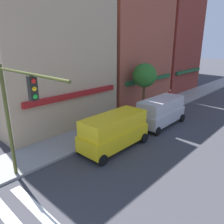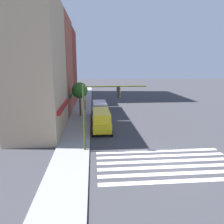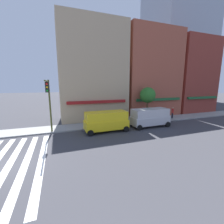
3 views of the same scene
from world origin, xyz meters
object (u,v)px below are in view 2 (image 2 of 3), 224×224
at_px(street_tree, 80,91).
at_px(van_silver, 100,110).
at_px(traffic_signal, 99,105).
at_px(van_yellow, 101,120).
at_px(pedestrian_red_jacket, 85,104).

bearing_deg(street_tree, van_silver, -116.20).
xyz_separation_m(van_silver, street_tree, (1.38, 2.80, 2.56)).
distance_m(traffic_signal, van_yellow, 6.60).
relative_size(van_yellow, street_tree, 1.03).
bearing_deg(van_yellow, traffic_signal, 175.66).
distance_m(van_yellow, street_tree, 8.22).
bearing_deg(van_yellow, pedestrian_red_jacket, 10.75).
xyz_separation_m(traffic_signal, van_silver, (11.88, -0.39, -2.81)).
xyz_separation_m(van_yellow, street_tree, (7.29, 2.80, 2.56)).
bearing_deg(traffic_signal, street_tree, 10.30).
bearing_deg(van_silver, street_tree, 62.52).
bearing_deg(van_silver, traffic_signal, 176.83).
distance_m(traffic_signal, street_tree, 13.48).
relative_size(traffic_signal, pedestrian_red_jacket, 3.33).
distance_m(van_yellow, van_silver, 5.92).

